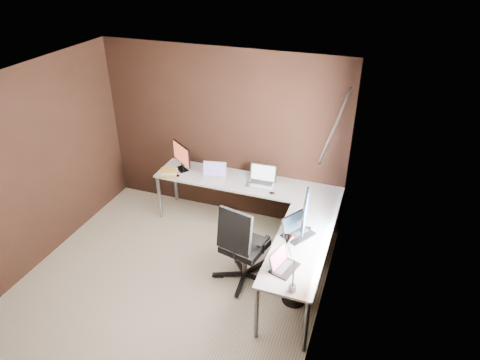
# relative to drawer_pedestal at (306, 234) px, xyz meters

# --- Properties ---
(room) EXTENTS (3.60, 3.60, 2.50)m
(room) POSITION_rel_drawer_pedestal_xyz_m (-1.09, -1.08, 0.98)
(room) COLOR beige
(room) RESTS_ON ground
(desk) EXTENTS (2.65, 2.25, 0.73)m
(desk) POSITION_rel_drawer_pedestal_xyz_m (-0.59, -0.11, 0.38)
(desk) COLOR white
(desk) RESTS_ON ground
(drawer_pedestal) EXTENTS (0.42, 0.50, 0.60)m
(drawer_pedestal) POSITION_rel_drawer_pedestal_xyz_m (0.00, 0.00, 0.00)
(drawer_pedestal) COLOR white
(drawer_pedestal) RESTS_ON ground
(monitor_left) EXTENTS (0.39, 0.29, 0.40)m
(monitor_left) POSITION_rel_drawer_pedestal_xyz_m (-1.96, 0.37, 0.66)
(monitor_left) COLOR black
(monitor_left) RESTS_ON desk
(monitor_right) EXTENTS (0.16, 0.56, 0.46)m
(monitor_right) POSITION_rel_drawer_pedestal_xyz_m (0.05, -0.54, 0.69)
(monitor_right) COLOR black
(monitor_right) RESTS_ON desk
(laptop_white) EXTENTS (0.37, 0.30, 0.22)m
(laptop_white) POSITION_rel_drawer_pedestal_xyz_m (-1.43, 0.29, 0.48)
(laptop_white) COLOR white
(laptop_white) RESTS_ON desk
(laptop_silver) EXTENTS (0.39, 0.28, 0.25)m
(laptop_silver) POSITION_rel_drawer_pedestal_xyz_m (-0.74, 0.38, 0.48)
(laptop_silver) COLOR silver
(laptop_silver) RESTS_ON desk
(laptop_black_big) EXTENTS (0.40, 0.43, 0.23)m
(laptop_black_big) POSITION_rel_drawer_pedestal_xyz_m (-0.02, -0.60, 0.48)
(laptop_black_big) COLOR black
(laptop_black_big) RESTS_ON desk
(laptop_black_small) EXTENTS (0.30, 0.36, 0.21)m
(laptop_black_small) POSITION_rel_drawer_pedestal_xyz_m (-0.02, -1.22, 0.48)
(laptop_black_small) COLOR black
(laptop_black_small) RESTS_ON desk
(book_stack) EXTENTS (0.30, 0.27, 0.08)m
(book_stack) POSITION_rel_drawer_pedestal_xyz_m (-2.08, 0.15, 0.47)
(book_stack) COLOR #957850
(book_stack) RESTS_ON desk
(mouse_left) EXTENTS (0.10, 0.08, 0.03)m
(mouse_left) POSITION_rel_drawer_pedestal_xyz_m (-1.94, 0.15, 0.45)
(mouse_left) COLOR black
(mouse_left) RESTS_ON desk
(mouse_corner) EXTENTS (0.09, 0.07, 0.03)m
(mouse_corner) POSITION_rel_drawer_pedestal_xyz_m (-0.53, 0.15, 0.45)
(mouse_corner) COLOR black
(mouse_corner) RESTS_ON desk
(desk_lamp) EXTENTS (0.19, 0.22, 0.58)m
(desk_lamp) POSITION_rel_drawer_pedestal_xyz_m (0.09, -1.44, 0.79)
(desk_lamp) COLOR slate
(desk_lamp) RESTS_ON desk
(office_chair) EXTENTS (0.61, 0.63, 1.10)m
(office_chair) POSITION_rel_drawer_pedestal_xyz_m (-0.62, -0.76, 0.02)
(office_chair) COLOR black
(office_chair) RESTS_ON ground
(wastebasket) EXTENTS (0.36, 0.36, 0.33)m
(wastebasket) POSITION_rel_drawer_pedestal_xyz_m (0.07, -0.90, -0.14)
(wastebasket) COLOR black
(wastebasket) RESTS_ON ground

